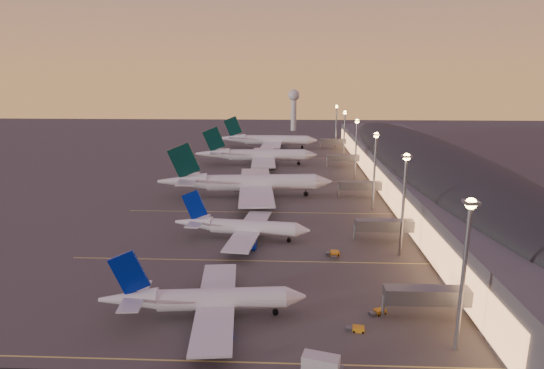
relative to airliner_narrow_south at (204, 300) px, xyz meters
The scene contains 15 objects.
ground 32.58m from the airliner_narrow_south, 77.12° to the left, with size 700.00×700.00×0.00m, color #464340.
airliner_narrow_south is the anchor object (origin of this frame).
airliner_narrow_north 41.36m from the airliner_narrow_south, 86.65° to the left, with size 37.80×33.98×13.49m.
airliner_wide_near 85.74m from the airliner_narrow_south, 90.51° to the left, with size 64.12×58.65×20.51m.
airliner_wide_mid 146.24m from the airliner_narrow_south, 90.57° to the left, with size 60.50×55.15×19.36m.
airliner_wide_far 199.75m from the airliner_narrow_south, 89.67° to the left, with size 60.97×55.43×19.54m.
terminal_building 124.99m from the airliner_narrow_south, 56.43° to the left, with size 56.35×255.00×17.46m.
light_masts 106.73m from the airliner_narrow_south, 65.89° to the left, with size 2.20×217.20×25.90m.
radar_tower 292.66m from the airliner_narrow_south, 86.62° to the left, with size 9.00×9.00×32.50m.
lane_markings 72.03m from the airliner_narrow_south, 84.24° to the left, with size 90.00×180.36×0.00m.
baggage_tug_a 27.99m from the airliner_narrow_south, ahead, with size 3.29×1.66×0.94m.
baggage_tug_b 32.72m from the airliner_narrow_south, ahead, with size 3.50×2.66×0.98m.
baggage_tug_c 40.93m from the airliner_narrow_south, 49.50° to the left, with size 3.53×1.80×1.01m.
catering_truck_a 26.56m from the airliner_narrow_south, 38.00° to the right, with size 6.44×3.81×3.40m.
baggage_tug_d 40.15m from the airliner_narrow_south, 48.16° to the left, with size 2.13×4.26×1.22m.
Camera 1 is at (8.67, -107.54, 44.08)m, focal length 30.00 mm.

